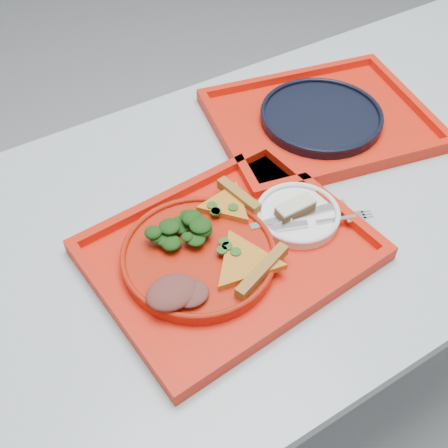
{
  "coord_description": "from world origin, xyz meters",
  "views": [
    {
      "loc": [
        -0.57,
        -0.6,
        1.51
      ],
      "look_at": [
        -0.22,
        -0.04,
        0.78
      ],
      "focal_mm": 45.0,
      "sensor_mm": 36.0,
      "label": 1
    }
  ],
  "objects_px": {
    "tray_main": "(229,253)",
    "navy_plate": "(321,117)",
    "tray_far": "(320,123)",
    "dessert_bar": "(295,208)",
    "dinner_plate": "(199,257)"
  },
  "relations": [
    {
      "from": "tray_far",
      "to": "navy_plate",
      "type": "relative_size",
      "value": 1.73
    },
    {
      "from": "tray_main",
      "to": "tray_far",
      "type": "relative_size",
      "value": 1.0
    },
    {
      "from": "tray_main",
      "to": "tray_far",
      "type": "xyz_separation_m",
      "value": [
        0.36,
        0.21,
        0.0
      ]
    },
    {
      "from": "tray_far",
      "to": "dessert_bar",
      "type": "xyz_separation_m",
      "value": [
        -0.22,
        -0.2,
        0.03
      ]
    },
    {
      "from": "tray_far",
      "to": "dinner_plate",
      "type": "bearing_deg",
      "value": -142.62
    },
    {
      "from": "navy_plate",
      "to": "dinner_plate",
      "type": "bearing_deg",
      "value": -154.92
    },
    {
      "from": "tray_far",
      "to": "navy_plate",
      "type": "xyz_separation_m",
      "value": [
        0.0,
        0.0,
        0.01
      ]
    },
    {
      "from": "dinner_plate",
      "to": "dessert_bar",
      "type": "xyz_separation_m",
      "value": [
        0.2,
        -0.0,
        0.02
      ]
    },
    {
      "from": "tray_main",
      "to": "navy_plate",
      "type": "relative_size",
      "value": 1.73
    },
    {
      "from": "tray_far",
      "to": "dinner_plate",
      "type": "distance_m",
      "value": 0.46
    },
    {
      "from": "tray_main",
      "to": "dessert_bar",
      "type": "distance_m",
      "value": 0.15
    },
    {
      "from": "navy_plate",
      "to": "dessert_bar",
      "type": "height_order",
      "value": "dessert_bar"
    },
    {
      "from": "dinner_plate",
      "to": "navy_plate",
      "type": "xyz_separation_m",
      "value": [
        0.42,
        0.2,
        -0.0
      ]
    },
    {
      "from": "tray_main",
      "to": "dessert_bar",
      "type": "bearing_deg",
      "value": -1.99
    },
    {
      "from": "tray_far",
      "to": "navy_plate",
      "type": "bearing_deg",
      "value": 0.0
    }
  ]
}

